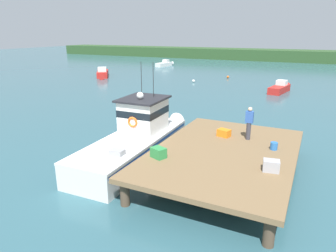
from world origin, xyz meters
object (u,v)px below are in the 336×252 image
object	(u,v)px
crate_single_by_cleat	(158,153)
moored_boat_near_channel	(280,88)
mooring_buoy_outer	(233,127)
main_fishing_boat	(138,138)
mooring_buoy_channel_marker	(228,77)
mooring_buoy_spare_mooring	(194,81)
crate_stack_near_edge	(271,166)
moored_boat_mid_harbor	(165,64)
bait_bucket	(274,146)
moored_boat_far_left	(103,73)
deckhand_by_the_boat	(249,123)
crate_single_far	(224,133)

from	to	relation	value
crate_single_by_cleat	moored_boat_near_channel	xyz separation A→B (m)	(2.13, 24.31, -0.99)
crate_single_by_cleat	mooring_buoy_outer	distance (m)	8.79
main_fishing_boat	mooring_buoy_channel_marker	bearing A→B (deg)	96.53
moored_boat_near_channel	mooring_buoy_spare_mooring	distance (m)	11.07
moored_boat_near_channel	mooring_buoy_spare_mooring	size ratio (longest dim) A/B	14.11
crate_stack_near_edge	moored_boat_mid_harbor	distance (m)	48.42
mooring_buoy_spare_mooring	crate_single_by_cleat	bearing A→B (deg)	-71.63
bait_bucket	moored_boat_near_channel	distance (m)	21.36
main_fishing_boat	moored_boat_far_left	bearing A→B (deg)	131.09
mooring_buoy_channel_marker	moored_boat_near_channel	bearing A→B (deg)	-44.02
deckhand_by_the_boat	moored_boat_mid_harbor	size ratio (longest dim) A/B	0.33
mooring_buoy_outer	crate_single_far	bearing A→B (deg)	-81.86
moored_boat_mid_harbor	crate_stack_near_edge	bearing A→B (deg)	-58.62
crate_single_by_cleat	deckhand_by_the_boat	bearing A→B (deg)	53.82
crate_single_by_cleat	mooring_buoy_spare_mooring	bearing A→B (deg)	108.37
mooring_buoy_channel_marker	mooring_buoy_spare_mooring	bearing A→B (deg)	-118.34
main_fishing_boat	moored_boat_near_channel	distance (m)	22.57
moored_boat_near_channel	mooring_buoy_spare_mooring	bearing A→B (deg)	169.36
deckhand_by_the_boat	mooring_buoy_channel_marker	xyz separation A→B (m)	(-8.64, 27.97, -1.88)
crate_single_far	moored_boat_far_left	world-z (taller)	crate_single_far
crate_single_far	mooring_buoy_channel_marker	bearing A→B (deg)	104.87
deckhand_by_the_boat	moored_boat_near_channel	size ratio (longest dim) A/B	0.32
main_fishing_boat	moored_boat_mid_harbor	world-z (taller)	main_fishing_boat
mooring_buoy_outer	crate_single_by_cleat	bearing A→B (deg)	-96.71
crate_single_by_cleat	crate_single_far	world-z (taller)	crate_single_by_cleat
bait_bucket	moored_boat_far_left	distance (m)	34.67
crate_single_far	mooring_buoy_spare_mooring	bearing A→B (deg)	114.92
crate_single_by_cleat	crate_single_far	distance (m)	4.22
moored_boat_mid_harbor	mooring_buoy_channel_marker	world-z (taller)	moored_boat_mid_harbor
main_fishing_boat	crate_stack_near_edge	size ratio (longest dim) A/B	16.43
crate_single_far	mooring_buoy_channel_marker	xyz separation A→B (m)	(-7.45, 28.06, -1.20)
mooring_buoy_outer	crate_stack_near_edge	bearing A→B (deg)	-66.66
crate_single_by_cleat	mooring_buoy_spare_mooring	xyz separation A→B (m)	(-8.75, 26.36, -1.24)
crate_stack_near_edge	deckhand_by_the_boat	distance (m)	3.64
bait_bucket	mooring_buoy_spare_mooring	size ratio (longest dim) A/B	0.95
main_fishing_boat	bait_bucket	bearing A→B (deg)	7.65
deckhand_by_the_boat	mooring_buoy_channel_marker	distance (m)	29.34
crate_stack_near_edge	mooring_buoy_channel_marker	distance (m)	32.85
moored_boat_mid_harbor	mooring_buoy_spare_mooring	world-z (taller)	moored_boat_mid_harbor
main_fishing_boat	mooring_buoy_channel_marker	size ratio (longest dim) A/B	27.54
crate_stack_near_edge	deckhand_by_the_boat	xyz separation A→B (m)	(-1.55, 3.23, 0.64)
moored_boat_far_left	mooring_buoy_channel_marker	size ratio (longest dim) A/B	14.90
main_fishing_boat	mooring_buoy_spare_mooring	size ratio (longest dim) A/B	27.68
deckhand_by_the_boat	moored_boat_mid_harbor	distance (m)	44.88
crate_single_far	mooring_buoy_outer	bearing A→B (deg)	98.14
crate_single_by_cleat	moored_boat_mid_harbor	size ratio (longest dim) A/B	0.12
crate_stack_near_edge	crate_single_far	distance (m)	4.17
crate_single_by_cleat	deckhand_by_the_boat	size ratio (longest dim) A/B	0.37
bait_bucket	moored_boat_near_channel	xyz separation A→B (m)	(-2.10, 21.23, -0.94)
moored_boat_far_left	moored_boat_near_channel	xyz separation A→B (m)	(24.56, -0.91, -0.07)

